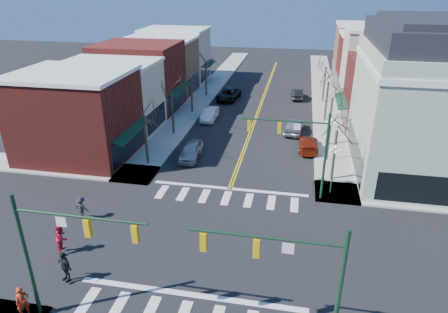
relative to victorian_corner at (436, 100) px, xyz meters
The scene contains 36 objects.
ground 22.95m from the victorian_corner, 138.69° to the right, with size 160.00×160.00×0.00m, color black.
sidewalk_left 26.67m from the victorian_corner, 167.71° to the left, with size 3.50×70.00×0.15m, color #9E9B93.
sidewalk_right 11.56m from the victorian_corner, 144.64° to the left, with size 3.50×70.00×0.15m, color #9E9B93.
bldg_left_brick_a 32.23m from the victorian_corner, behind, with size 10.00×8.50×8.00m, color maroon.
bldg_left_stucco_a 32.52m from the victorian_corner, behind, with size 10.00×7.00×7.50m, color beige.
bldg_left_brick_b 34.62m from the victorian_corner, 157.89° to the left, with size 10.00×9.00×8.50m, color maroon.
bldg_left_tan 38.51m from the victorian_corner, 146.41° to the left, with size 10.00×7.50×7.80m, color #987153.
bldg_left_stucco_b 43.26m from the victorian_corner, 137.82° to the left, with size 10.00×8.00×8.20m, color beige.
bldg_right_brick_a 11.60m from the victorian_corner, 95.08° to the left, with size 10.00×8.50×8.00m, color maroon.
bldg_right_stucco 19.10m from the victorian_corner, 93.01° to the left, with size 10.00×7.00×10.00m, color beige.
bldg_right_brick_b 26.63m from the victorian_corner, 92.16° to the left, with size 10.00×8.00×8.50m, color maroon.
bldg_right_tan 34.58m from the victorian_corner, 91.66° to the left, with size 10.00×8.00×9.00m, color #987153.
victorian_corner is the anchor object (origin of this frame).
traffic_mast_near_left 31.14m from the victorian_corner, 135.19° to the right, with size 6.60×0.28×7.20m.
traffic_mast_near_right 24.56m from the victorian_corner, 116.57° to the right, with size 6.60×0.28×7.20m.
traffic_mast_far_right 13.20m from the victorian_corner, 147.05° to the right, with size 6.60×0.28×7.20m.
lamppost_corner 10.89m from the victorian_corner, 144.14° to the right, with size 0.36×0.36×4.33m.
lamppost_midblock 9.10m from the victorian_corner, behind, with size 0.36×0.36×4.33m.
tree_left_a 25.51m from the victorian_corner, behind, with size 0.24×0.24×4.76m, color #382B21.
tree_left_b 25.64m from the victorian_corner, 169.76° to the left, with size 0.24×0.24×5.04m, color #382B21.
tree_left_c 28.20m from the victorian_corner, 153.34° to the left, with size 0.24×0.24×4.55m, color #382B21.
tree_left_d 32.53m from the victorian_corner, 140.54° to the left, with size 0.24×0.24×4.90m, color #382B21.
tree_right_a 9.84m from the victorian_corner, 156.63° to the right, with size 0.24×0.24×4.62m, color #382B21.
tree_right_b 10.12m from the victorian_corner, 150.95° to the left, with size 0.24×0.24×5.18m, color #382B21.
tree_right_c 15.49m from the victorian_corner, 122.94° to the left, with size 0.24×0.24×4.83m, color #382B21.
tree_right_d 22.43m from the victorian_corner, 111.56° to the left, with size 0.24×0.24×4.97m, color #382B21.
car_left_near 22.14m from the victorian_corner, behind, with size 1.83×4.55×1.55m, color #A2A3A7.
car_left_mid 24.96m from the victorian_corner, 155.32° to the left, with size 1.57×4.50×1.48m, color white.
car_left_far 29.22m from the victorian_corner, 138.08° to the left, with size 2.56×5.55×1.54m, color black.
car_right_near 12.07m from the victorian_corner, 164.43° to the left, with size 1.90×4.68×1.36m, color maroon.
car_right_mid 15.13m from the victorian_corner, 146.92° to the left, with size 1.96×4.87×1.66m, color #A7A7AC.
car_right_far 25.26m from the victorian_corner, 118.47° to the left, with size 1.50×4.30×1.42m, color black.
pedestrian_red_a 33.56m from the victorian_corner, 137.68° to the right, with size 0.65×0.43×1.78m, color #B72B13.
pedestrian_red_b 31.11m from the victorian_corner, 146.26° to the right, with size 0.96×0.75×1.97m, color #AD122B.
pedestrian_dark_a 31.23m from the victorian_corner, 140.74° to the right, with size 1.15×0.48×1.96m, color black.
pedestrian_dark_b 29.90m from the victorian_corner, 153.24° to the right, with size 1.07×0.62×1.66m, color black.
Camera 1 is at (5.07, -21.03, 16.21)m, focal length 32.00 mm.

